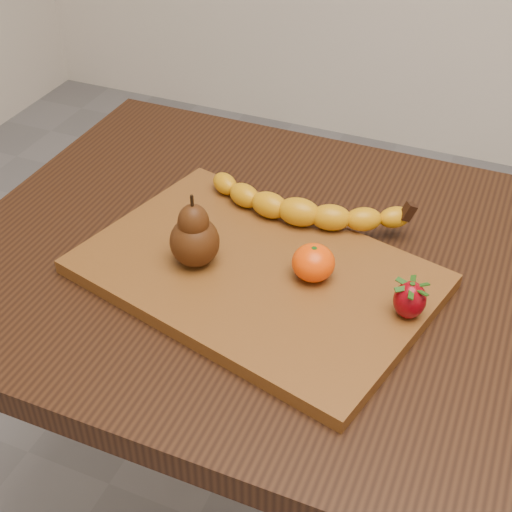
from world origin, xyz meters
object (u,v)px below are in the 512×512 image
at_px(cutting_board, 256,274).
at_px(mandarin, 313,263).
at_px(pear, 194,230).
at_px(table, 309,318).

distance_m(cutting_board, mandarin, 0.08).
relative_size(pear, mandarin, 1.84).
bearing_deg(pear, table, 28.66).
xyz_separation_m(cutting_board, pear, (-0.08, -0.02, 0.06)).
distance_m(pear, mandarin, 0.16).
xyz_separation_m(table, cutting_board, (-0.06, -0.06, 0.11)).
bearing_deg(mandarin, cutting_board, -171.38).
relative_size(table, cutting_board, 2.22).
height_order(table, mandarin, mandarin).
bearing_deg(cutting_board, pear, -153.13).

